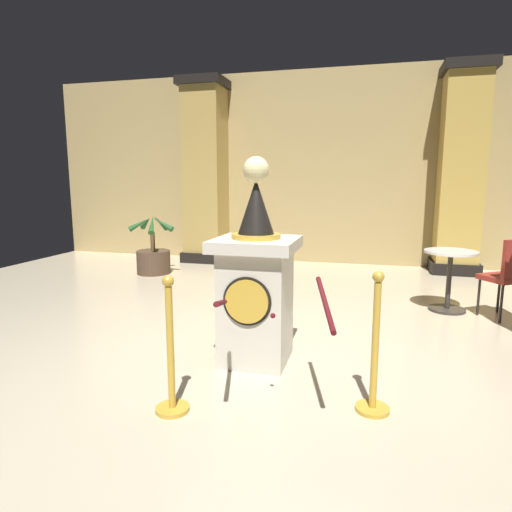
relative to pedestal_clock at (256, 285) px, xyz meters
The scene contains 11 objects.
ground_plane 0.75m from the pedestal_clock, 73.91° to the left, with size 11.54×11.54×0.00m, color beige.
back_wall 5.27m from the pedestal_clock, 89.24° to the left, with size 11.54×0.16×3.69m, color tan.
pedestal_clock is the anchor object (origin of this frame).
stanchion_near 1.13m from the pedestal_clock, 108.82° to the right, with size 0.24×0.24×0.98m.
stanchion_far 1.26m from the pedestal_clock, 32.52° to the right, with size 0.24×0.24×1.01m.
velvet_rope 0.90m from the pedestal_clock, 67.82° to the right, with size 0.90×0.88×0.22m.
column_left 5.33m from the pedestal_clock, 115.74° to the left, with size 0.88×0.88×3.54m.
column_right 5.39m from the pedestal_clock, 62.92° to the left, with size 0.83×0.83×3.54m.
potted_palm_left 4.24m from the pedestal_clock, 129.92° to the left, with size 0.77×0.75×1.06m.
cafe_table 2.87m from the pedestal_clock, 47.79° to the left, with size 0.63×0.63×0.76m.
cafe_chair_red 3.16m from the pedestal_clock, 37.17° to the left, with size 0.56×0.56×0.96m.
Camera 1 is at (0.90, -3.90, 1.61)m, focal length 30.97 mm.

